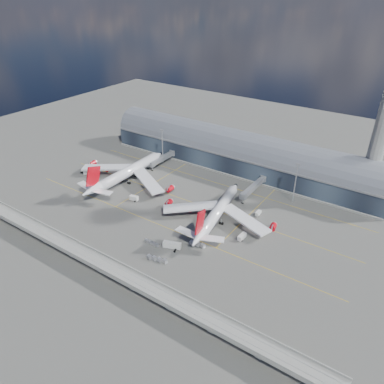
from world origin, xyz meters
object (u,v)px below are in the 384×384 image
Objects in this scene: floodlight_mast_left at (162,146)px; service_truck_3 at (242,237)px; floodlight_mast_right at (295,182)px; service_truck_4 at (258,213)px; service_truck_2 at (172,245)px; airliner_left at (126,173)px; cargo_train_2 at (197,244)px; service_truck_1 at (134,198)px; service_truck_5 at (139,174)px; service_truck_0 at (86,171)px; cargo_train_0 at (157,259)px; cargo_train_1 at (152,243)px; airliner_right at (217,212)px.

floodlight_mast_left reaches higher than service_truck_3.
floodlight_mast_left is at bearing 180.00° from floodlight_mast_right.
service_truck_2 is at bearing -113.02° from service_truck_4.
floodlight_mast_right is at bearing 19.21° from airliner_left.
airliner_left is 84.19m from cargo_train_2.
service_truck_2 is at bearing -127.83° from service_truck_1.
service_truck_0 is at bearing 172.41° from service_truck_5.
cargo_train_0 is at bearing -110.42° from floodlight_mast_right.
service_truck_4 reaches higher than cargo_train_1.
floodlight_mast_left is 3.56× the size of service_truck_0.
service_truck_2 is 0.86× the size of cargo_train_0.
floodlight_mast_right is 96.31m from cargo_train_0.
cargo_train_1 is at bearing -118.40° from floodlight_mast_right.
service_truck_0 is (-32.89, -6.34, -5.02)m from airliner_left.
service_truck_2 is 2.13× the size of service_truck_4.
floodlight_mast_right reaches higher than cargo_train_2.
airliner_right is 6.15× the size of cargo_train_0.
floodlight_mast_right is 5.76× the size of service_truck_4.
service_truck_2 is 11.96m from cargo_train_0.
service_truck_4 is (89.32, -25.66, -12.33)m from floodlight_mast_left.
floodlight_mast_left is 2.92× the size of cargo_train_2.
service_truck_4 is at bearing -32.23° from service_truck_5.
service_truck_0 is 1.22× the size of service_truck_3.
service_truck_5 is 0.78× the size of cargo_train_1.
cargo_train_1 is at bearing -38.05° from airliner_left.
floodlight_mast_left reaches higher than airliner_right.
floodlight_mast_left is 2.90× the size of cargo_train_1.
cargo_train_0 is at bearing -109.03° from service_truck_4.
service_truck_5 is (-18.62, 26.14, 0.07)m from service_truck_1.
cargo_train_2 is at bearing -128.93° from service_truck_3.
service_truck_0 is (-134.31, -43.59, -12.06)m from floodlight_mast_right.
cargo_train_2 is (76.37, -68.94, -12.63)m from floodlight_mast_left.
service_truck_4 reaches higher than cargo_train_0.
airliner_left is at bearing 39.60° from service_truck_2.
floodlight_mast_right reaches higher than service_truck_2.
cargo_train_1 is at bearing 62.36° from cargo_train_0.
floodlight_mast_right is 4.34× the size of service_truck_3.
airliner_left is 10.48× the size of service_truck_0.
cargo_train_1 is at bearing 130.99° from cargo_train_2.
floodlight_mast_left is 100.00m from floodlight_mast_right.
airliner_right reaches higher than cargo_train_2.
service_truck_5 reaches higher than service_truck_4.
cargo_train_2 is (9.68, 20.54, 0.05)m from cargo_train_0.
service_truck_5 is at bearing -14.10° from service_truck_0.
cargo_train_0 is (47.51, -36.37, -0.61)m from service_truck_1.
service_truck_0 is at bearing 179.29° from service_truck_3.
service_truck_2 is at bearing -72.09° from cargo_train_1.
airliner_right is 7.73× the size of cargo_train_2.
service_truck_4 reaches higher than cargo_train_2.
service_truck_4 is at bearing -43.32° from service_truck_2.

